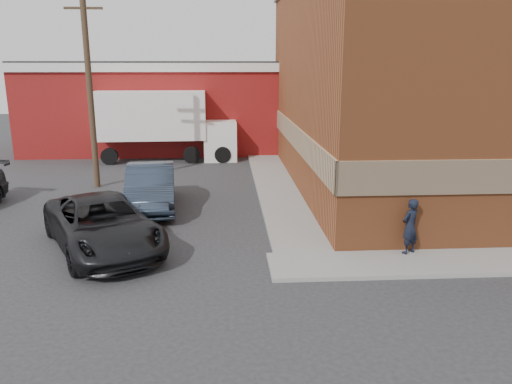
# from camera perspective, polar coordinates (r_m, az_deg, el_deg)

# --- Properties ---
(ground) EXTENTS (90.00, 90.00, 0.00)m
(ground) POSITION_cam_1_polar(r_m,az_deg,el_deg) (14.63, 3.17, -7.35)
(ground) COLOR #28282B
(ground) RESTS_ON ground
(brick_building) EXTENTS (14.25, 18.25, 9.36)m
(brick_building) POSITION_cam_1_polar(r_m,az_deg,el_deg) (24.68, 21.19, 11.74)
(brick_building) COLOR brown
(brick_building) RESTS_ON ground
(sidewalk_west) EXTENTS (1.80, 18.00, 0.12)m
(sidewalk_west) POSITION_cam_1_polar(r_m,az_deg,el_deg) (23.23, 2.10, 1.04)
(sidewalk_west) COLOR gray
(sidewalk_west) RESTS_ON ground
(warehouse) EXTENTS (16.30, 8.30, 5.60)m
(warehouse) POSITION_cam_1_polar(r_m,az_deg,el_deg) (33.88, -11.07, 9.70)
(warehouse) COLOR maroon
(warehouse) RESTS_ON ground
(utility_pole) EXTENTS (2.00, 0.26, 9.00)m
(utility_pole) POSITION_cam_1_polar(r_m,az_deg,el_deg) (23.26, -18.54, 12.01)
(utility_pole) COLOR #463523
(utility_pole) RESTS_ON ground
(man) EXTENTS (0.71, 0.65, 1.62)m
(man) POSITION_cam_1_polar(r_m,az_deg,el_deg) (14.92, 17.20, -3.76)
(man) COLOR black
(man) RESTS_ON sidewalk_south
(sedan) EXTENTS (2.30, 5.26, 1.68)m
(sedan) POSITION_cam_1_polar(r_m,az_deg,el_deg) (19.55, -11.93, 0.54)
(sedan) COLOR #293545
(sedan) RESTS_ON ground
(suv_a) EXTENTS (4.93, 6.23, 1.57)m
(suv_a) POSITION_cam_1_polar(r_m,az_deg,el_deg) (15.57, -17.16, -3.55)
(suv_a) COLOR black
(suv_a) RESTS_ON ground
(box_truck) EXTENTS (8.11, 2.68, 3.97)m
(box_truck) POSITION_cam_1_polar(r_m,az_deg,el_deg) (29.26, -10.37, 8.01)
(box_truck) COLOR white
(box_truck) RESTS_ON ground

